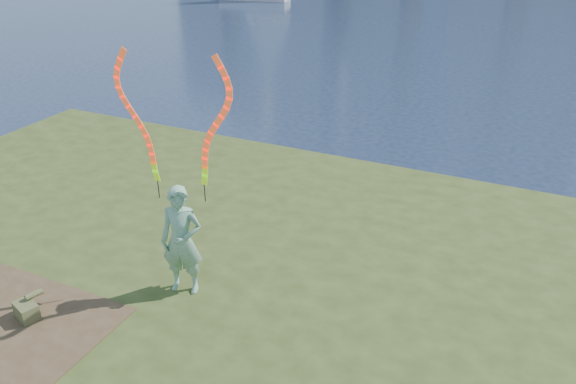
% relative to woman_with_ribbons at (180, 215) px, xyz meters
% --- Properties ---
extents(ground, '(320.00, 320.00, 0.00)m').
position_rel_woman_with_ribbons_xyz_m(ground, '(0.20, 0.89, -2.19)').
color(ground, '#18253D').
rests_on(ground, ground).
extents(grassy_knoll, '(20.00, 18.00, 0.80)m').
position_rel_woman_with_ribbons_xyz_m(grassy_knoll, '(0.20, -1.40, -1.85)').
color(grassy_knoll, '#344217').
rests_on(grassy_knoll, ground).
extents(woman_with_ribbons, '(2.08, 0.72, 4.22)m').
position_rel_woman_with_ribbons_xyz_m(woman_with_ribbons, '(0.00, 0.00, 0.00)').
color(woman_with_ribbons, '#1F6B3B').
rests_on(woman_with_ribbons, grassy_knoll).
extents(canvas_bag, '(0.45, 0.51, 0.37)m').
position_rel_woman_with_ribbons_xyz_m(canvas_bag, '(-1.77, -1.68, -1.24)').
color(canvas_bag, '#4C5329').
rests_on(canvas_bag, grassy_knoll).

